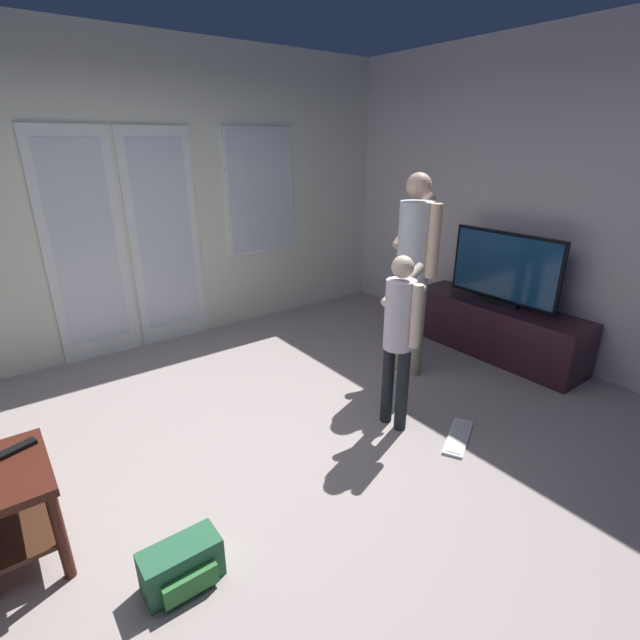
# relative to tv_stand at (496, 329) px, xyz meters

# --- Properties ---
(ground_plane) EXTENTS (6.25, 4.71, 0.02)m
(ground_plane) POSITION_rel_tv_stand_xyz_m (-2.79, -0.11, -0.26)
(ground_plane) COLOR #A1918E
(wall_back_with_doors) EXTENTS (6.25, 0.09, 2.80)m
(wall_back_with_doors) POSITION_rel_tv_stand_xyz_m (-2.74, 2.21, 1.11)
(wall_back_with_doors) COLOR silver
(wall_back_with_doors) RESTS_ON ground_plane
(wall_right_plain) EXTENTS (0.06, 4.71, 2.77)m
(wall_right_plain) POSITION_rel_tv_stand_xyz_m (0.31, -0.11, 1.14)
(wall_right_plain) COLOR silver
(wall_right_plain) RESTS_ON ground_plane
(tv_stand) EXTENTS (0.46, 1.62, 0.49)m
(tv_stand) POSITION_rel_tv_stand_xyz_m (0.00, 0.00, 0.00)
(tv_stand) COLOR #351A23
(tv_stand) RESTS_ON ground_plane
(flat_screen_tv) EXTENTS (0.08, 1.04, 0.66)m
(flat_screen_tv) POSITION_rel_tv_stand_xyz_m (-0.00, 0.00, 0.58)
(flat_screen_tv) COLOR black
(flat_screen_tv) RESTS_ON tv_stand
(person_adult) EXTENTS (0.60, 0.48, 1.67)m
(person_adult) POSITION_rel_tv_stand_xyz_m (-0.92, 0.25, 0.75)
(person_adult) COLOR tan
(person_adult) RESTS_ON ground_plane
(person_child) EXTENTS (0.53, 0.36, 1.22)m
(person_child) POSITION_rel_tv_stand_xyz_m (-1.61, -0.28, 0.49)
(person_child) COLOR black
(person_child) RESTS_ON ground_plane
(backpack) EXTENTS (0.35, 0.21, 0.21)m
(backpack) POSITION_rel_tv_stand_xyz_m (-3.29, -0.61, -0.15)
(backpack) COLOR #2B6140
(backpack) RESTS_ON ground_plane
(loose_keyboard) EXTENTS (0.45, 0.32, 0.02)m
(loose_keyboard) POSITION_rel_tv_stand_xyz_m (-1.38, -0.67, -0.24)
(loose_keyboard) COLOR white
(loose_keyboard) RESTS_ON ground_plane
(tv_remote_black) EXTENTS (0.18, 0.10, 0.02)m
(tv_remote_black) POSITION_rel_tv_stand_xyz_m (-3.77, 0.11, 0.27)
(tv_remote_black) COLOR black
(tv_remote_black) RESTS_ON coffee_table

